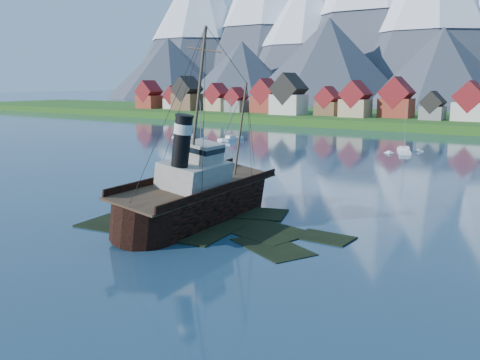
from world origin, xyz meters
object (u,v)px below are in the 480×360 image
Objects in this scene: sailboat_e at (404,151)px; sailboat_c at (189,137)px; tugboat_wreck at (204,194)px; sailboat_a at (201,154)px; sailboat_b at (231,139)px.

sailboat_c is at bearing 161.79° from sailboat_e.
tugboat_wreck reaches higher than sailboat_c.
sailboat_a reaches higher than sailboat_e.
tugboat_wreck is at bearing -46.64° from sailboat_b.
sailboat_b is 49.23m from sailboat_e.
tugboat_wreck is at bearing -98.51° from sailboat_c.
sailboat_c is 62.97m from sailboat_e.
tugboat_wreck reaches higher than sailboat_a.
sailboat_e is (0.48, 75.33, -2.78)m from tugboat_wreck.
sailboat_c is 0.94× the size of sailboat_e.
sailboat_e is (37.08, 30.92, -0.03)m from sailboat_a.
tugboat_wreck is 2.46× the size of sailboat_b.
sailboat_b is at bearing -40.64° from sailboat_c.
sailboat_a is at bearing -162.65° from sailboat_e.
sailboat_a is at bearing -95.49° from sailboat_c.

